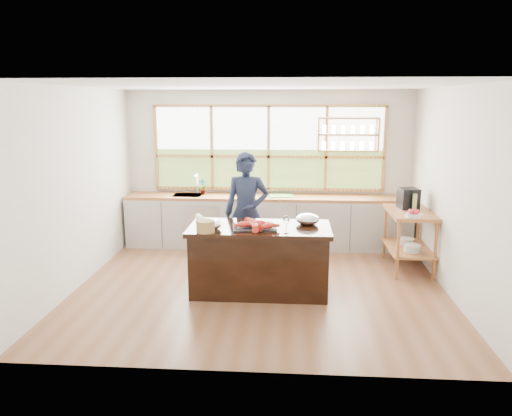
# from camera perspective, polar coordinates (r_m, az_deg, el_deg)

# --- Properties ---
(ground_plane) EXTENTS (5.00, 5.00, 0.00)m
(ground_plane) POSITION_cam_1_polar(r_m,az_deg,el_deg) (6.99, 0.52, -8.88)
(ground_plane) COLOR brown
(room_shell) EXTENTS (5.02, 4.52, 2.71)m
(room_shell) POSITION_cam_1_polar(r_m,az_deg,el_deg) (7.08, 1.00, 6.00)
(room_shell) COLOR beige
(room_shell) RESTS_ON ground_plane
(back_counter) EXTENTS (4.90, 0.63, 0.90)m
(back_counter) POSITION_cam_1_polar(r_m,az_deg,el_deg) (8.71, 1.19, -1.49)
(back_counter) COLOR #B1AFA7
(back_counter) RESTS_ON ground_plane
(right_shelf_unit) EXTENTS (0.62, 1.10, 0.90)m
(right_shelf_unit) POSITION_cam_1_polar(r_m,az_deg,el_deg) (7.85, 17.12, -2.44)
(right_shelf_unit) COLOR #AA5D37
(right_shelf_unit) RESTS_ON ground_plane
(island) EXTENTS (1.85, 0.90, 0.90)m
(island) POSITION_cam_1_polar(r_m,az_deg,el_deg) (6.65, 0.42, -5.84)
(island) COLOR black
(island) RESTS_ON ground_plane
(cook) EXTENTS (0.66, 0.44, 1.79)m
(cook) POSITION_cam_1_polar(r_m,az_deg,el_deg) (7.35, -1.08, -0.55)
(cook) COLOR #192037
(cook) RESTS_ON ground_plane
(potted_plant) EXTENTS (0.16, 0.12, 0.28)m
(potted_plant) POSITION_cam_1_polar(r_m,az_deg,el_deg) (8.78, -6.13, 2.45)
(potted_plant) COLOR slate
(potted_plant) RESTS_ON back_counter
(cutting_board) EXTENTS (0.43, 0.35, 0.01)m
(cutting_board) POSITION_cam_1_polar(r_m,az_deg,el_deg) (8.61, 2.91, 1.41)
(cutting_board) COLOR #4EC043
(cutting_board) RESTS_ON back_counter
(espresso_machine) EXTENTS (0.31, 0.33, 0.31)m
(espresso_machine) POSITION_cam_1_polar(r_m,az_deg,el_deg) (7.94, 17.01, 1.06)
(espresso_machine) COLOR black
(espresso_machine) RESTS_ON right_shelf_unit
(wine_bottle) EXTENTS (0.08, 0.08, 0.26)m
(wine_bottle) POSITION_cam_1_polar(r_m,az_deg,el_deg) (7.77, 17.67, 0.59)
(wine_bottle) COLOR #91A955
(wine_bottle) RESTS_ON right_shelf_unit
(fruit_bowl) EXTENTS (0.24, 0.24, 0.11)m
(fruit_bowl) POSITION_cam_1_polar(r_m,az_deg,el_deg) (7.40, 17.57, -0.65)
(fruit_bowl) COLOR silver
(fruit_bowl) RESTS_ON right_shelf_unit
(slate_board) EXTENTS (0.60, 0.47, 0.02)m
(slate_board) POSITION_cam_1_polar(r_m,az_deg,el_deg) (6.44, -0.19, -2.25)
(slate_board) COLOR black
(slate_board) RESTS_ON island
(lobster_pile) EXTENTS (0.52, 0.48, 0.08)m
(lobster_pile) POSITION_cam_1_polar(r_m,az_deg,el_deg) (6.40, -0.01, -1.89)
(lobster_pile) COLOR red
(lobster_pile) RESTS_ON slate_board
(mixing_bowl_left) EXTENTS (0.28, 0.28, 0.14)m
(mixing_bowl_left) POSITION_cam_1_polar(r_m,az_deg,el_deg) (6.42, -5.20, -1.88)
(mixing_bowl_left) COLOR silver
(mixing_bowl_left) RESTS_ON island
(mixing_bowl_right) EXTENTS (0.32, 0.32, 0.15)m
(mixing_bowl_right) POSITION_cam_1_polar(r_m,az_deg,el_deg) (6.68, 5.91, -1.28)
(mixing_bowl_right) COLOR silver
(mixing_bowl_right) RESTS_ON island
(wine_glass) EXTENTS (0.08, 0.08, 0.22)m
(wine_glass) POSITION_cam_1_polar(r_m,az_deg,el_deg) (6.18, 3.48, -1.43)
(wine_glass) COLOR white
(wine_glass) RESTS_ON island
(wicker_basket) EXTENTS (0.23, 0.23, 0.15)m
(wicker_basket) POSITION_cam_1_polar(r_m,az_deg,el_deg) (6.26, -5.79, -2.10)
(wicker_basket) COLOR tan
(wicker_basket) RESTS_ON island
(parchment_roll) EXTENTS (0.19, 0.31, 0.08)m
(parchment_roll) POSITION_cam_1_polar(r_m,az_deg,el_deg) (6.84, -6.37, -1.19)
(parchment_roll) COLOR white
(parchment_roll) RESTS_ON island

